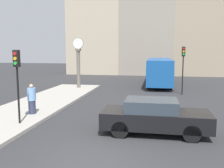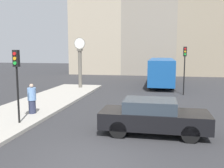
{
  "view_description": "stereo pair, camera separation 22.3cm",
  "coord_description": "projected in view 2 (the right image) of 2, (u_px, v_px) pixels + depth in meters",
  "views": [
    {
      "loc": [
        1.94,
        -7.22,
        3.48
      ],
      "look_at": [
        -0.53,
        6.45,
        1.63
      ],
      "focal_mm": 40.0,
      "sensor_mm": 36.0,
      "label": 1
    },
    {
      "loc": [
        2.16,
        -7.18,
        3.48
      ],
      "look_at": [
        -0.53,
        6.45,
        1.63
      ],
      "focal_mm": 40.0,
      "sensor_mm": 36.0,
      "label": 2
    }
  ],
  "objects": [
    {
      "name": "sidewalk_corner",
      "position": [
        38.0,
        105.0,
        15.85
      ],
      "size": [
        3.9,
        18.3,
        0.16
      ],
      "primitive_type": "cube",
      "color": "#A39E93",
      "rests_on": "ground_plane"
    },
    {
      "name": "traffic_light_far",
      "position": [
        185.0,
        61.0,
        19.52
      ],
      "size": [
        0.26,
        0.24,
        3.82
      ],
      "color": "black",
      "rests_on": "ground_plane"
    },
    {
      "name": "street_clock",
      "position": [
        80.0,
        63.0,
        22.64
      ],
      "size": [
        1.03,
        0.42,
        4.51
      ],
      "color": "#666056",
      "rests_on": "sidewalk_corner"
    },
    {
      "name": "sedan_car",
      "position": [
        153.0,
        116.0,
        10.45
      ],
      "size": [
        4.47,
        1.79,
        1.47
      ],
      "color": "black",
      "rests_on": "ground_plane"
    },
    {
      "name": "bus_distant",
      "position": [
        161.0,
        70.0,
        25.54
      ],
      "size": [
        2.35,
        9.71,
        2.66
      ],
      "color": "#195199",
      "rests_on": "ground_plane"
    },
    {
      "name": "traffic_light_near",
      "position": [
        17.0,
        71.0,
        11.3
      ],
      "size": [
        0.26,
        0.24,
        3.37
      ],
      "color": "black",
      "rests_on": "sidewalk_corner"
    },
    {
      "name": "pedestrian_blue_stripe",
      "position": [
        32.0,
        99.0,
        13.26
      ],
      "size": [
        0.44,
        0.44,
        1.59
      ],
      "color": "#2D334C",
      "rests_on": "sidewalk_corner"
    },
    {
      "name": "building_row",
      "position": [
        147.0,
        14.0,
        36.42
      ],
      "size": [
        22.77,
        5.0,
        19.16
      ],
      "color": "#B7A88E",
      "rests_on": "ground_plane"
    },
    {
      "name": "ground_plane",
      "position": [
        89.0,
        162.0,
        7.85
      ],
      "size": [
        120.0,
        120.0,
        0.0
      ],
      "primitive_type": "plane",
      "color": "#2D2D30"
    }
  ]
}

